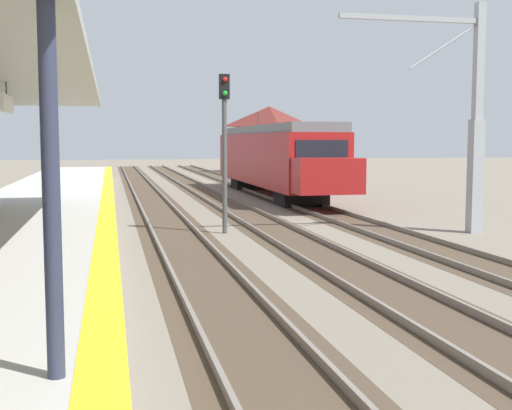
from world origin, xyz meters
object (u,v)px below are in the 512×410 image
(approaching_train, at_px, (274,157))
(distant_trackside_house, at_px, (269,138))
(catenary_pylon_far_side, at_px, (468,124))
(rail_signal_post, at_px, (224,136))

(approaching_train, xyz_separation_m, distant_trackside_house, (6.52, 28.29, 1.16))
(approaching_train, distance_m, catenary_pylon_far_side, 16.17)
(rail_signal_post, relative_size, distant_trackside_house, 0.79)
(approaching_train, height_order, catenary_pylon_far_side, catenary_pylon_far_side)
(catenary_pylon_far_side, height_order, distant_trackside_house, catenary_pylon_far_side)
(approaching_train, xyz_separation_m, rail_signal_post, (-5.16, -14.26, 1.02))
(approaching_train, relative_size, rail_signal_post, 3.77)
(approaching_train, height_order, rail_signal_post, rail_signal_post)
(rail_signal_post, distance_m, distant_trackside_house, 44.13)
(approaching_train, bearing_deg, distant_trackside_house, 77.02)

